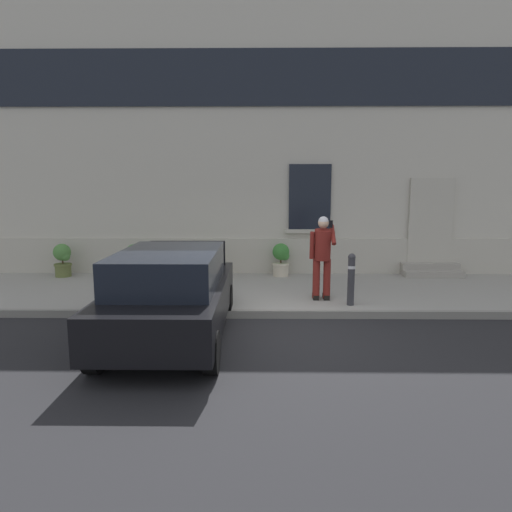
# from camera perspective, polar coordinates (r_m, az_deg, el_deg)

# --- Properties ---
(ground_plane) EXTENTS (80.00, 80.00, 0.00)m
(ground_plane) POSITION_cam_1_polar(r_m,az_deg,el_deg) (7.95, 0.99, -9.70)
(ground_plane) COLOR #232326
(sidewalk) EXTENTS (24.00, 3.60, 0.15)m
(sidewalk) POSITION_cam_1_polar(r_m,az_deg,el_deg) (10.63, 0.91, -4.44)
(sidewalk) COLOR #99968E
(sidewalk) RESTS_ON ground
(curb_edge) EXTENTS (24.00, 0.12, 0.15)m
(curb_edge) POSITION_cam_1_polar(r_m,az_deg,el_deg) (8.83, 0.96, -7.27)
(curb_edge) COLOR gray
(curb_edge) RESTS_ON ground
(building_facade) EXTENTS (24.00, 1.52, 7.50)m
(building_facade) POSITION_cam_1_polar(r_m,az_deg,el_deg) (12.87, 0.96, 14.29)
(building_facade) COLOR beige
(building_facade) RESTS_ON ground
(entrance_stoop) EXTENTS (1.51, 0.64, 0.32)m
(entrance_stoop) POSITION_cam_1_polar(r_m,az_deg,el_deg) (12.88, 21.00, -1.70)
(entrance_stoop) COLOR #9E998E
(entrance_stoop) RESTS_ON sidewalk
(hatchback_car_black) EXTENTS (1.79, 4.07, 1.50)m
(hatchback_car_black) POSITION_cam_1_polar(r_m,az_deg,el_deg) (7.61, -10.51, -4.53)
(hatchback_car_black) COLOR black
(hatchback_car_black) RESTS_ON ground
(bollard_near_person) EXTENTS (0.15, 0.15, 1.04)m
(bollard_near_person) POSITION_cam_1_polar(r_m,az_deg,el_deg) (9.24, 11.80, -2.64)
(bollard_near_person) COLOR #333338
(bollard_near_person) RESTS_ON sidewalk
(bollard_far_left) EXTENTS (0.15, 0.15, 1.04)m
(bollard_far_left) POSITION_cam_1_polar(r_m,az_deg,el_deg) (9.20, -9.03, -2.61)
(bollard_far_left) COLOR #333338
(bollard_far_left) RESTS_ON sidewalk
(person_on_phone) EXTENTS (0.51, 0.48, 1.75)m
(person_on_phone) POSITION_cam_1_polar(r_m,az_deg,el_deg) (9.46, 8.28, 0.42)
(person_on_phone) COLOR maroon
(person_on_phone) RESTS_ON sidewalk
(planter_olive) EXTENTS (0.44, 0.44, 0.86)m
(planter_olive) POSITION_cam_1_polar(r_m,az_deg,el_deg) (12.86, -22.99, -0.38)
(planter_olive) COLOR #606B38
(planter_olive) RESTS_ON sidewalk
(planter_charcoal) EXTENTS (0.44, 0.44, 0.86)m
(planter_charcoal) POSITION_cam_1_polar(r_m,az_deg,el_deg) (12.17, -14.90, -0.46)
(planter_charcoal) COLOR #2D2D30
(planter_charcoal) RESTS_ON sidewalk
(planter_terracotta) EXTENTS (0.44, 0.44, 0.86)m
(planter_terracotta) POSITION_cam_1_polar(r_m,az_deg,el_deg) (11.76, -6.04, -0.53)
(planter_terracotta) COLOR #B25B38
(planter_terracotta) RESTS_ON sidewalk
(planter_cream) EXTENTS (0.44, 0.44, 0.86)m
(planter_cream) POSITION_cam_1_polar(r_m,az_deg,el_deg) (11.94, 3.16, -0.35)
(planter_cream) COLOR beige
(planter_cream) RESTS_ON sidewalk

